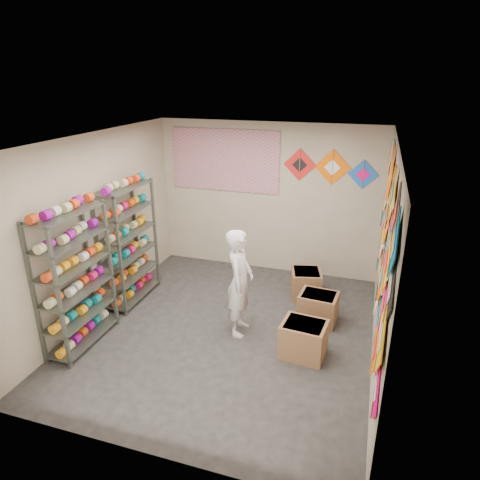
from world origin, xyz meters
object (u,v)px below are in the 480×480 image
(shelf_rack_front, at_px, (75,280))
(carton_a, at_px, (304,339))
(shopkeeper, at_px, (240,283))
(carton_c, at_px, (306,283))
(shelf_rack_back, at_px, (129,244))
(carton_b, at_px, (318,308))

(shelf_rack_front, relative_size, carton_a, 3.38)
(carton_a, bearing_deg, shopkeeper, 169.23)
(shopkeeper, bearing_deg, carton_c, -34.58)
(shelf_rack_back, height_order, shopkeeper, shelf_rack_back)
(shelf_rack_front, relative_size, shelf_rack_back, 1.00)
(carton_c, bearing_deg, shopkeeper, -132.96)
(carton_a, distance_m, carton_c, 1.62)
(shelf_rack_front, distance_m, shopkeeper, 2.16)
(carton_c, bearing_deg, carton_b, -81.44)
(shelf_rack_back, distance_m, carton_b, 3.07)
(shelf_rack_front, xyz_separation_m, shelf_rack_back, (0.00, 1.30, 0.00))
(shelf_rack_back, relative_size, carton_c, 3.69)
(shopkeeper, bearing_deg, shelf_rack_front, 109.05)
(shopkeeper, relative_size, carton_b, 2.85)
(shelf_rack_back, xyz_separation_m, carton_a, (2.91, -0.68, -0.72))
(carton_a, distance_m, carton_b, 0.89)
(shelf_rack_front, xyz_separation_m, carton_b, (2.98, 1.51, -0.73))
(carton_b, bearing_deg, carton_c, 117.76)
(shopkeeper, distance_m, carton_b, 1.31)
(shelf_rack_back, distance_m, carton_c, 2.92)
(shopkeeper, bearing_deg, shelf_rack_back, 72.75)
(shelf_rack_back, xyz_separation_m, shopkeeper, (1.95, -0.40, -0.18))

